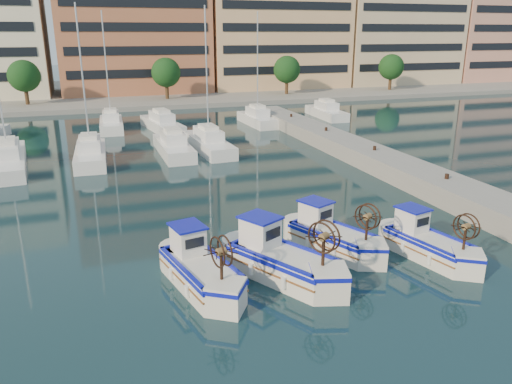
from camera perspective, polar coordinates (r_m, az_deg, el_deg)
name	(u,v)px	position (r m, az deg, el deg)	size (l,w,h in m)	color
ground	(279,274)	(20.85, 2.60, -9.30)	(300.00, 300.00, 0.00)	#17323E
quay	(424,180)	(33.33, 18.70, 1.36)	(3.00, 60.00, 1.20)	gray
waterfront	(185,22)	(83.87, -8.09, 18.73)	(180.00, 40.00, 25.60)	gray
yacht_marina	(136,138)	(45.90, -13.53, 6.04)	(40.32, 22.61, 11.50)	white
fishing_boat_a	(200,268)	(19.72, -6.47, -8.59)	(2.67, 4.59, 2.78)	silver
fishing_boat_b	(281,259)	(20.22, 2.83, -7.62)	(3.88, 4.92, 2.98)	silver
fishing_boat_c	(332,235)	(22.90, 8.64, -4.88)	(3.26, 4.48, 2.70)	silver
fishing_boat_d	(427,242)	(23.23, 19.01, -5.45)	(2.53, 4.26, 2.58)	silver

